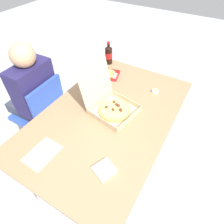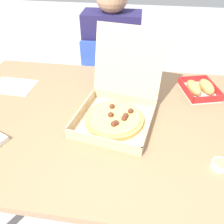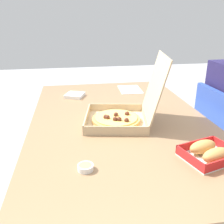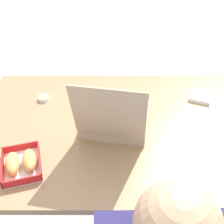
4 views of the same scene
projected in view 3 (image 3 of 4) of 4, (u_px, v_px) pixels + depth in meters
name	position (u px, v px, depth m)	size (l,w,h in m)	color
dining_table	(120.00, 131.00, 1.31)	(1.43, 0.90, 0.73)	#997551
pizza_box_open	(123.00, 113.00, 1.22)	(0.36, 0.42, 0.34)	tan
bread_side_box	(209.00, 152.00, 0.93)	(0.20, 0.22, 0.06)	white
paper_menu	(130.00, 89.00, 1.78)	(0.21, 0.15, 0.00)	white
napkin_pile	(75.00, 95.00, 1.63)	(0.11, 0.11, 0.02)	white
dipping_sauce_cup	(86.00, 167.00, 0.86)	(0.06, 0.06, 0.02)	white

